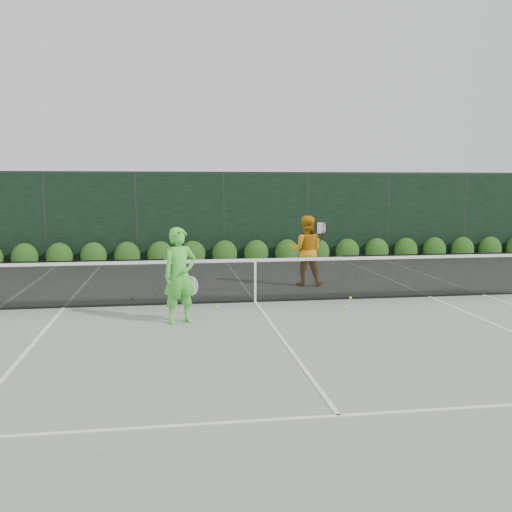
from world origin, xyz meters
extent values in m
plane|color=gray|center=(0.00, 0.00, 0.00)|extent=(80.00, 80.00, 0.00)
cube|color=black|center=(-4.20, 0.00, 0.51)|extent=(4.40, 0.01, 1.02)
cube|color=black|center=(0.00, 0.00, 0.48)|extent=(4.00, 0.01, 0.96)
cube|color=black|center=(4.20, 0.00, 0.51)|extent=(4.40, 0.01, 1.02)
cube|color=white|center=(0.00, 0.00, 0.94)|extent=(12.80, 0.03, 0.07)
cube|color=black|center=(0.00, 0.00, 0.02)|extent=(12.80, 0.02, 0.04)
cube|color=white|center=(0.00, 0.00, 0.46)|extent=(0.05, 0.03, 0.91)
imported|color=#51D83F|center=(-1.68, -1.66, 0.91)|extent=(0.77, 0.65, 1.81)
torus|color=white|center=(-1.48, -1.56, 0.67)|extent=(0.30, 0.12, 0.30)
cylinder|color=black|center=(-1.48, -1.56, 0.43)|extent=(0.10, 0.03, 0.30)
imported|color=orange|center=(1.62, 1.95, 0.91)|extent=(1.02, 0.88, 1.82)
torus|color=black|center=(1.97, 1.75, 1.51)|extent=(0.29, 0.13, 0.30)
cylinder|color=black|center=(1.97, 1.75, 1.27)|extent=(0.10, 0.03, 0.30)
cube|color=white|center=(5.49, 0.00, 0.01)|extent=(0.06, 23.77, 0.01)
cube|color=white|center=(-4.12, 0.00, 0.01)|extent=(0.06, 23.77, 0.01)
cube|color=white|center=(4.12, 0.00, 0.01)|extent=(0.06, 23.77, 0.01)
cube|color=white|center=(0.00, 11.88, 0.01)|extent=(11.03, 0.06, 0.01)
cube|color=white|center=(0.00, 6.40, 0.01)|extent=(8.23, 0.06, 0.01)
cube|color=white|center=(0.00, -6.40, 0.01)|extent=(8.23, 0.06, 0.01)
cube|color=white|center=(0.00, 0.00, 0.01)|extent=(0.06, 12.80, 0.01)
cube|color=black|center=(0.00, 7.50, 1.50)|extent=(32.00, 0.06, 3.00)
cube|color=#262826|center=(0.00, 7.50, 3.03)|extent=(32.00, 0.06, 0.06)
cylinder|color=#262826|center=(-6.00, 7.50, 1.50)|extent=(0.08, 0.08, 3.00)
cylinder|color=#262826|center=(-3.00, 7.50, 1.50)|extent=(0.08, 0.08, 3.00)
cylinder|color=#262826|center=(0.00, 7.50, 1.50)|extent=(0.08, 0.08, 3.00)
cylinder|color=#262826|center=(3.00, 7.50, 1.50)|extent=(0.08, 0.08, 3.00)
cylinder|color=#262826|center=(6.00, 7.50, 1.50)|extent=(0.08, 0.08, 3.00)
cylinder|color=#262826|center=(9.00, 7.50, 1.50)|extent=(0.08, 0.08, 3.00)
ellipsoid|color=#1A3A10|center=(-6.60, 7.15, 0.23)|extent=(0.86, 0.65, 0.94)
ellipsoid|color=#1A3A10|center=(-5.50, 7.15, 0.23)|extent=(0.86, 0.65, 0.94)
ellipsoid|color=#1A3A10|center=(-4.40, 7.15, 0.23)|extent=(0.86, 0.65, 0.94)
ellipsoid|color=#1A3A10|center=(-3.30, 7.15, 0.23)|extent=(0.86, 0.65, 0.94)
ellipsoid|color=#1A3A10|center=(-2.20, 7.15, 0.23)|extent=(0.86, 0.65, 0.94)
ellipsoid|color=#1A3A10|center=(-1.10, 7.15, 0.23)|extent=(0.86, 0.65, 0.94)
ellipsoid|color=#1A3A10|center=(0.00, 7.15, 0.23)|extent=(0.86, 0.65, 0.94)
ellipsoid|color=#1A3A10|center=(1.10, 7.15, 0.23)|extent=(0.86, 0.65, 0.94)
ellipsoid|color=#1A3A10|center=(2.20, 7.15, 0.23)|extent=(0.86, 0.65, 0.94)
ellipsoid|color=#1A3A10|center=(3.30, 7.15, 0.23)|extent=(0.86, 0.65, 0.94)
ellipsoid|color=#1A3A10|center=(4.40, 7.15, 0.23)|extent=(0.86, 0.65, 0.94)
ellipsoid|color=#1A3A10|center=(5.50, 7.15, 0.23)|extent=(0.86, 0.65, 0.94)
ellipsoid|color=#1A3A10|center=(6.60, 7.15, 0.23)|extent=(0.86, 0.65, 0.94)
ellipsoid|color=#1A3A10|center=(7.70, 7.15, 0.23)|extent=(0.86, 0.65, 0.94)
ellipsoid|color=#1A3A10|center=(8.80, 7.15, 0.23)|extent=(0.86, 0.65, 0.94)
ellipsoid|color=#1A3A10|center=(9.90, 7.15, 0.23)|extent=(0.86, 0.65, 0.94)
sphere|color=#DEED34|center=(1.76, -1.04, 0.03)|extent=(0.07, 0.07, 0.07)
sphere|color=#DEED34|center=(-0.91, -0.54, 0.03)|extent=(0.07, 0.07, 0.07)
sphere|color=#DEED34|center=(-1.83, -0.77, 0.03)|extent=(0.07, 0.07, 0.07)
sphere|color=#DEED34|center=(2.20, -0.03, 0.03)|extent=(0.07, 0.07, 0.07)
sphere|color=#DEED34|center=(-2.73, 0.68, 0.03)|extent=(0.07, 0.07, 0.07)
sphere|color=#DEED34|center=(-2.21, 1.20, 0.03)|extent=(0.07, 0.07, 0.07)
sphere|color=#DEED34|center=(0.78, 0.45, 0.03)|extent=(0.07, 0.07, 0.07)
camera|label=1|loc=(-1.85, -12.35, 2.59)|focal=40.00mm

